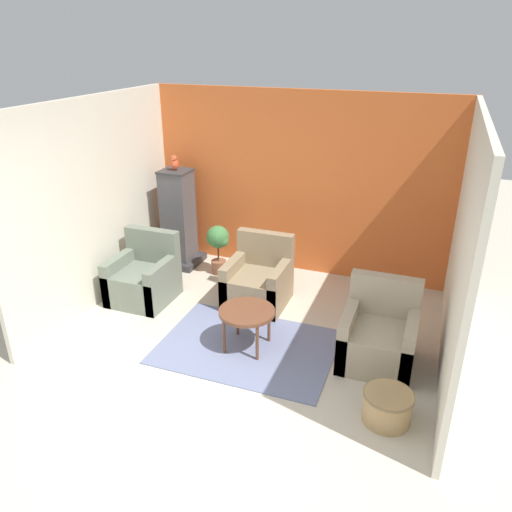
# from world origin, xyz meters

# --- Properties ---
(ground_plane) EXTENTS (20.00, 20.00, 0.00)m
(ground_plane) POSITION_xyz_m (0.00, 0.00, 0.00)
(ground_plane) COLOR beige
(ground_plane) RESTS_ON ground
(wall_back_accent) EXTENTS (4.37, 0.06, 2.59)m
(wall_back_accent) POSITION_xyz_m (0.00, 3.42, 1.29)
(wall_back_accent) COLOR orange
(wall_back_accent) RESTS_ON ground_plane
(wall_left) EXTENTS (0.06, 3.39, 2.59)m
(wall_left) POSITION_xyz_m (-2.16, 1.69, 1.29)
(wall_left) COLOR beige
(wall_left) RESTS_ON ground_plane
(wall_right) EXTENTS (0.06, 3.39, 2.59)m
(wall_right) POSITION_xyz_m (2.16, 1.69, 1.29)
(wall_right) COLOR beige
(wall_right) RESTS_ON ground_plane
(area_rug) EXTENTS (1.95, 1.39, 0.01)m
(area_rug) POSITION_xyz_m (0.08, 1.19, 0.01)
(area_rug) COLOR slate
(area_rug) RESTS_ON ground_plane
(coffee_table) EXTENTS (0.62, 0.62, 0.48)m
(coffee_table) POSITION_xyz_m (0.08, 1.19, 0.43)
(coffee_table) COLOR brown
(coffee_table) RESTS_ON ground_plane
(armchair_left) EXTENTS (0.76, 0.77, 0.89)m
(armchair_left) POSITION_xyz_m (-1.61, 1.78, 0.29)
(armchair_left) COLOR slate
(armchair_left) RESTS_ON ground_plane
(armchair_right) EXTENTS (0.76, 0.77, 0.89)m
(armchair_right) POSITION_xyz_m (1.49, 1.44, 0.29)
(armchair_right) COLOR tan
(armchair_right) RESTS_ON ground_plane
(armchair_middle) EXTENTS (0.76, 0.77, 0.89)m
(armchair_middle) POSITION_xyz_m (-0.16, 2.20, 0.29)
(armchair_middle) COLOR #8E7A5B
(armchair_middle) RESTS_ON ground_plane
(birdcage) EXTENTS (0.60, 0.60, 1.46)m
(birdcage) POSITION_xyz_m (-1.71, 2.95, 0.68)
(birdcage) COLOR #353539
(birdcage) RESTS_ON ground_plane
(parrot) EXTENTS (0.10, 0.18, 0.22)m
(parrot) POSITION_xyz_m (-1.71, 2.96, 1.56)
(parrot) COLOR #D14C2D
(parrot) RESTS_ON birdcage
(potted_plant) EXTENTS (0.36, 0.33, 0.74)m
(potted_plant) POSITION_xyz_m (-1.02, 2.84, 0.49)
(potted_plant) COLOR brown
(potted_plant) RESTS_ON ground_plane
(wicker_basket) EXTENTS (0.46, 0.46, 0.30)m
(wicker_basket) POSITION_xyz_m (1.70, 0.55, 0.16)
(wicker_basket) COLOR tan
(wicker_basket) RESTS_ON ground_plane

